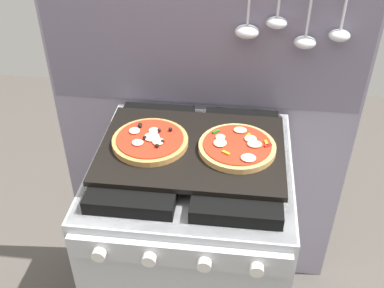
{
  "coord_description": "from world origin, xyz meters",
  "views": [
    {
      "loc": [
        0.13,
        -1.08,
        1.72
      ],
      "look_at": [
        0.0,
        0.0,
        0.93
      ],
      "focal_mm": 43.16,
      "sensor_mm": 36.0,
      "label": 1
    }
  ],
  "objects_px": {
    "baking_tray": "(192,149)",
    "pizza_left": "(150,140)",
    "stove": "(192,253)",
    "pizza_right": "(237,146)"
  },
  "relations": [
    {
      "from": "pizza_left",
      "to": "pizza_right",
      "type": "bearing_deg",
      "value": -0.63
    },
    {
      "from": "pizza_left",
      "to": "baking_tray",
      "type": "bearing_deg",
      "value": -2.15
    },
    {
      "from": "baking_tray",
      "to": "pizza_right",
      "type": "height_order",
      "value": "pizza_right"
    },
    {
      "from": "stove",
      "to": "pizza_left",
      "type": "distance_m",
      "value": 0.49
    },
    {
      "from": "baking_tray",
      "to": "pizza_left",
      "type": "xyz_separation_m",
      "value": [
        -0.12,
        0.0,
        0.02
      ]
    },
    {
      "from": "stove",
      "to": "baking_tray",
      "type": "bearing_deg",
      "value": 90.0
    },
    {
      "from": "baking_tray",
      "to": "pizza_left",
      "type": "bearing_deg",
      "value": 177.85
    },
    {
      "from": "stove",
      "to": "baking_tray",
      "type": "relative_size",
      "value": 1.67
    },
    {
      "from": "stove",
      "to": "pizza_left",
      "type": "height_order",
      "value": "pizza_left"
    },
    {
      "from": "baking_tray",
      "to": "pizza_left",
      "type": "height_order",
      "value": "pizza_left"
    }
  ]
}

